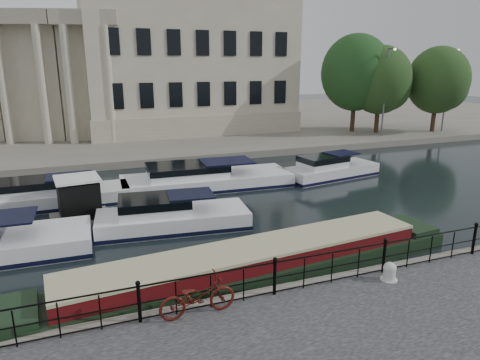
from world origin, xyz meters
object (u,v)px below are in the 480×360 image
harbour_hut (79,201)px  bicycle (197,296)px  narrowboat (252,269)px  mooring_bollard (389,272)px

harbour_hut → bicycle: bearing=-80.9°
harbour_hut → narrowboat: bearing=-62.9°
bicycle → narrowboat: 3.55m
narrowboat → harbour_hut: harbour_hut is taller
bicycle → mooring_bollard: 6.30m
mooring_bollard → harbour_hut: 14.33m
bicycle → mooring_bollard: (6.28, -0.28, -0.28)m
mooring_bollard → harbour_hut: bearing=130.0°
bicycle → harbour_hut: size_ratio=0.74×
mooring_bollard → harbour_hut: harbour_hut is taller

